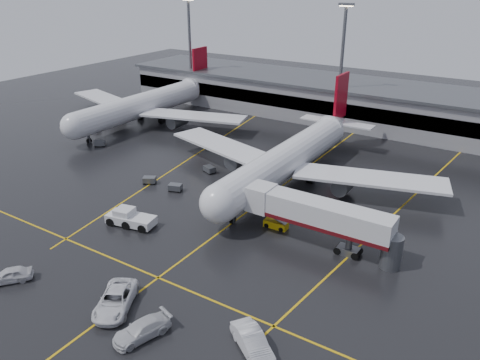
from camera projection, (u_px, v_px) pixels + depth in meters
The scene contains 22 objects.
ground at pixel (259, 203), 69.83m from camera, with size 220.00×220.00×0.00m, color black.
apron_line_centre at pixel (259, 203), 69.83m from camera, with size 0.25×90.00×0.02m, color gold.
apron_line_stop at pixel (158, 278), 52.86m from camera, with size 60.00×0.25×0.02m, color gold.
apron_line_left at pixel (193, 157), 87.41m from camera, with size 0.25×70.00×0.02m, color gold.
apron_line_right at pixel (401, 207), 68.66m from camera, with size 0.25×70.00×0.02m, color gold.
terminal at pixel (369, 104), 105.06m from camera, with size 122.00×19.00×8.60m.
light_mast_left at pixel (190, 44), 118.60m from camera, with size 3.00×1.20×25.45m.
light_mast_mid at pixel (342, 59), 98.86m from camera, with size 3.00×1.20×25.45m.
main_airliner at pixel (290, 157), 75.62m from camera, with size 48.80×45.60×14.10m.
second_airliner at pixel (146, 104), 105.59m from camera, with size 48.80×45.60×14.10m.
jet_bridge at pixel (318, 216), 57.77m from camera, with size 19.90×3.40×6.05m.
pushback_tractor at pixel (130, 218), 63.57m from camera, with size 7.01×3.96×2.37m.
belt_loader at pixel (276, 224), 63.08m from camera, with size 3.23×1.58×2.02m.
service_van_a at pixel (116, 300), 47.77m from camera, with size 3.16×6.86×1.91m, color silver.
service_van_b at pixel (142, 330), 44.05m from camera, with size 2.28×5.62×1.63m, color silver.
service_van_c at pixel (252, 342), 42.34m from camera, with size 2.04×5.84×1.92m, color silver.
service_van_d at pixel (10, 275), 51.99m from camera, with size 1.90×4.72×1.61m, color silver.
baggage_cart_a at pixel (175, 187), 73.54m from camera, with size 2.32×1.88×1.12m.
baggage_cart_b at pixel (149, 180), 76.13m from camera, with size 2.38×2.12×1.12m.
baggage_cart_c at pixel (209, 169), 80.27m from camera, with size 2.33×1.92×1.12m.
baggage_cart_d at pixel (95, 128), 101.39m from camera, with size 2.12×1.50×1.12m.
baggage_cart_e at pixel (100, 143), 92.38m from camera, with size 2.38×2.24×1.12m.
Camera 1 is at (31.38, -54.18, 31.23)m, focal length 35.65 mm.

